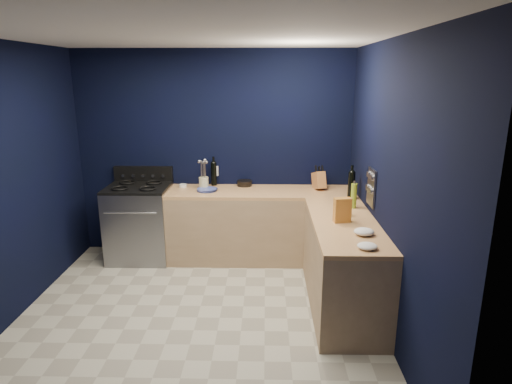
{
  "coord_description": "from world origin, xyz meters",
  "views": [
    {
      "loc": [
        0.65,
        -3.73,
        2.29
      ],
      "look_at": [
        0.55,
        1.0,
        1.0
      ],
      "focal_mm": 30.36,
      "sensor_mm": 36.0,
      "label": 1
    }
  ],
  "objects_px": {
    "utensil_crock": "(204,183)",
    "crouton_bag": "(342,210)",
    "gas_range": "(140,224)",
    "knife_block": "(319,181)",
    "plate_stack": "(207,190)"
  },
  "relations": [
    {
      "from": "utensil_crock",
      "to": "knife_block",
      "type": "relative_size",
      "value": 0.69
    },
    {
      "from": "plate_stack",
      "to": "crouton_bag",
      "type": "relative_size",
      "value": 1.01
    },
    {
      "from": "crouton_bag",
      "to": "utensil_crock",
      "type": "bearing_deg",
      "value": 129.9
    },
    {
      "from": "knife_block",
      "to": "crouton_bag",
      "type": "xyz_separation_m",
      "value": [
        0.08,
        -1.26,
        0.01
      ]
    },
    {
      "from": "utensil_crock",
      "to": "crouton_bag",
      "type": "distance_m",
      "value": 1.96
    },
    {
      "from": "gas_range",
      "to": "crouton_bag",
      "type": "distance_m",
      "value": 2.66
    },
    {
      "from": "plate_stack",
      "to": "utensil_crock",
      "type": "bearing_deg",
      "value": 115.94
    },
    {
      "from": "gas_range",
      "to": "plate_stack",
      "type": "distance_m",
      "value": 0.98
    },
    {
      "from": "gas_range",
      "to": "utensil_crock",
      "type": "height_order",
      "value": "utensil_crock"
    },
    {
      "from": "utensil_crock",
      "to": "knife_block",
      "type": "height_order",
      "value": "knife_block"
    },
    {
      "from": "gas_range",
      "to": "plate_stack",
      "type": "xyz_separation_m",
      "value": [
        0.86,
        -0.01,
        0.46
      ]
    },
    {
      "from": "gas_range",
      "to": "knife_block",
      "type": "height_order",
      "value": "knife_block"
    },
    {
      "from": "utensil_crock",
      "to": "crouton_bag",
      "type": "xyz_separation_m",
      "value": [
        1.52,
        -1.24,
        0.05
      ]
    },
    {
      "from": "crouton_bag",
      "to": "knife_block",
      "type": "bearing_deg",
      "value": 82.54
    },
    {
      "from": "plate_stack",
      "to": "knife_block",
      "type": "bearing_deg",
      "value": 5.45
    }
  ]
}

